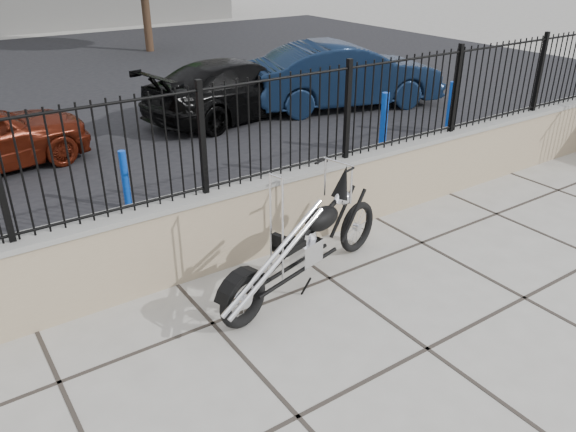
# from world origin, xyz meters

# --- Properties ---
(ground_plane) EXTENTS (90.00, 90.00, 0.00)m
(ground_plane) POSITION_xyz_m (0.00, 0.00, 0.00)
(ground_plane) COLOR #99968E
(ground_plane) RESTS_ON ground
(parking_lot) EXTENTS (30.00, 30.00, 0.00)m
(parking_lot) POSITION_xyz_m (0.00, 12.50, 0.00)
(parking_lot) COLOR black
(parking_lot) RESTS_ON ground
(retaining_wall) EXTENTS (14.00, 0.36, 0.96)m
(retaining_wall) POSITION_xyz_m (0.00, 2.50, 0.48)
(retaining_wall) COLOR gray
(retaining_wall) RESTS_ON ground_plane
(iron_fence) EXTENTS (14.00, 0.08, 1.20)m
(iron_fence) POSITION_xyz_m (0.00, 2.50, 1.56)
(iron_fence) COLOR black
(iron_fence) RESTS_ON retaining_wall
(chopper_motorcycle) EXTENTS (2.51, 1.08, 1.49)m
(chopper_motorcycle) POSITION_xyz_m (-0.34, 1.55, 0.75)
(chopper_motorcycle) COLOR black
(chopper_motorcycle) RESTS_ON ground_plane
(car_black) EXTENTS (4.54, 2.47, 1.25)m
(car_black) POSITION_xyz_m (2.44, 7.87, 0.62)
(car_black) COLOR black
(car_black) RESTS_ON parking_lot
(car_blue) EXTENTS (4.69, 2.67, 1.46)m
(car_blue) POSITION_xyz_m (4.87, 7.21, 0.73)
(car_blue) COLOR #0D1B32
(car_blue) RESTS_ON parking_lot
(bollard_a) EXTENTS (0.13, 0.13, 0.87)m
(bollard_a) POSITION_xyz_m (-1.23, 4.64, 0.43)
(bollard_a) COLOR #0D2FC9
(bollard_a) RESTS_ON ground_plane
(bollard_b) EXTENTS (0.17, 0.17, 1.10)m
(bollard_b) POSITION_xyz_m (3.43, 4.34, 0.55)
(bollard_b) COLOR #0D29CA
(bollard_b) RESTS_ON ground_plane
(bollard_c) EXTENTS (0.14, 0.14, 1.06)m
(bollard_c) POSITION_xyz_m (5.23, 4.38, 0.53)
(bollard_c) COLOR #0E2ED8
(bollard_c) RESTS_ON ground_plane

